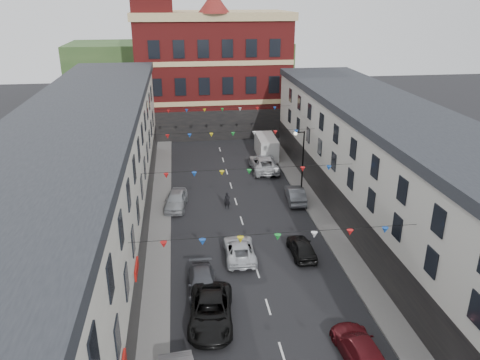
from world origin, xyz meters
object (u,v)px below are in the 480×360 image
street_lamp (301,152)px  car_left_c (211,311)px  car_right_d (302,247)px  white_van (266,147)px  pedestrian (227,201)px  car_right_f (264,163)px  moving_car (239,249)px  car_right_e (295,194)px  car_left_d (203,283)px  car_left_e (176,200)px  car_right_c (360,349)px

street_lamp → car_left_c: street_lamp is taller
car_left_c → car_right_d: size_ratio=1.37×
street_lamp → car_left_c: (-10.15, -18.95, -3.15)m
white_van → pedestrian: 15.29m
car_right_f → car_left_c: bearing=74.0°
pedestrian → car_right_d: bearing=-63.0°
moving_car → car_right_e: bearing=-123.6°
car_left_d → car_right_d: car_right_d is taller
white_van → car_left_d: bearing=-107.7°
car_left_c → car_left_e: 16.46m
car_right_d → car_right_e: size_ratio=0.93×
car_left_d → car_left_c: bearing=-84.4°
street_lamp → white_van: bearing=97.0°
car_left_e → car_right_c: bearing=-57.3°
car_right_d → car_right_f: car_right_f is taller
car_left_d → pedestrian: bearing=76.5°
street_lamp → car_right_d: size_ratio=1.51×
street_lamp → car_right_c: street_lamp is taller
car_left_c → car_left_e: (-1.90, 16.35, 0.01)m
moving_car → white_van: 23.37m
street_lamp → car_right_d: (-2.95, -12.27, -3.23)m
car_right_c → car_right_e: size_ratio=1.11×
car_right_d → car_right_c: bearing=91.2°
car_left_d → car_right_c: bearing=-42.7°
car_left_d → white_van: size_ratio=0.82×
car_left_c → car_right_d: (7.20, 6.68, -0.08)m
street_lamp → car_right_c: 23.41m
car_right_e → car_right_f: car_right_f is taller
car_right_e → car_right_f: (-1.43, 8.53, 0.12)m
street_lamp → car_left_d: street_lamp is taller
car_right_c → pedestrian: (-4.87, 19.69, 0.06)m
car_left_e → car_right_e: (11.00, -0.09, -0.06)m
street_lamp → moving_car: bearing=-122.3°
white_van → pedestrian: size_ratio=3.63×
car_right_d → pedestrian: size_ratio=2.62×
car_right_d → car_right_f: (0.47, 18.12, 0.15)m
car_right_c → car_right_e: (1.58, 20.35, 0.01)m
car_right_e → moving_car: (-6.48, -9.20, -0.06)m
car_left_d → moving_car: car_left_d is taller
car_right_c → pedestrian: size_ratio=3.15×
car_left_c → car_left_d: (-0.31, 3.07, -0.11)m
car_right_c → white_van: size_ratio=0.87×
car_left_e → car_right_f: (9.57, 8.44, 0.06)m
car_left_d → car_right_c: (7.83, -7.16, 0.04)m
car_left_e → pedestrian: car_left_e is taller
street_lamp → moving_car: street_lamp is taller
car_right_c → moving_car: car_right_c is taller
car_left_d → car_right_f: size_ratio=0.76×
car_right_c → car_right_f: 28.89m
car_left_e → pedestrian: (4.55, -0.75, -0.01)m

